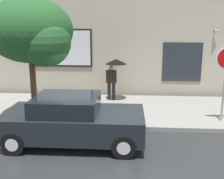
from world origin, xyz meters
The scene contains 6 objects.
ground_plane centered at (0.00, 0.00, 0.00)m, with size 60.00×60.00×0.00m, color #282B2D.
sidewalk centered at (0.00, 3.00, 0.07)m, with size 20.00×4.00×0.15m, color gray.
building_facade centered at (-0.01, 5.50, 3.49)m, with size 20.00×0.67×7.00m.
parked_car centered at (-0.58, 0.03, 0.70)m, with size 4.05×1.96×1.42m.
pedestrian_with_umbrella centered at (0.40, 4.18, 1.58)m, with size 0.94×0.94×1.82m.
street_tree centered at (-2.17, 1.64, 3.13)m, with size 2.92×2.48×4.16m.
Camera 1 is at (1.06, -7.28, 3.44)m, focal length 43.17 mm.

